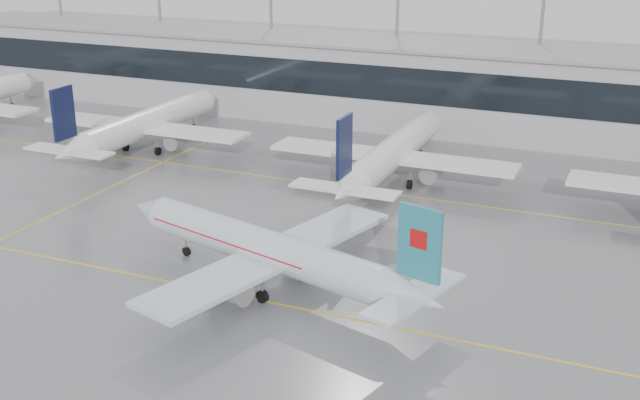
% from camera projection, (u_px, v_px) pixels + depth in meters
% --- Properties ---
extents(ground, '(320.00, 320.00, 0.00)m').
position_uv_depth(ground, '(263.00, 301.00, 66.89)').
color(ground, slate).
rests_on(ground, ground).
extents(taxi_line_main, '(120.00, 0.25, 0.01)m').
position_uv_depth(taxi_line_main, '(263.00, 301.00, 66.89)').
color(taxi_line_main, yellow).
rests_on(taxi_line_main, ground).
extents(taxi_line_north, '(120.00, 0.25, 0.01)m').
position_uv_depth(taxi_line_north, '(381.00, 192.00, 92.81)').
color(taxi_line_north, yellow).
rests_on(taxi_line_north, ground).
extents(taxi_line_cross, '(0.25, 60.00, 0.01)m').
position_uv_depth(taxi_line_cross, '(88.00, 198.00, 91.02)').
color(taxi_line_cross, yellow).
rests_on(taxi_line_cross, ground).
extents(terminal, '(180.00, 15.00, 12.00)m').
position_uv_depth(terminal, '(454.00, 89.00, 118.44)').
color(terminal, '#A8A8AC').
rests_on(terminal, ground).
extents(terminal_glass, '(180.00, 0.20, 5.00)m').
position_uv_depth(terminal_glass, '(441.00, 88.00, 111.41)').
color(terminal_glass, black).
rests_on(terminal_glass, ground).
extents(terminal_roof, '(182.00, 16.00, 0.40)m').
position_uv_depth(terminal_roof, '(456.00, 47.00, 116.34)').
color(terminal_roof, gray).
rests_on(terminal_roof, ground).
extents(light_masts, '(156.40, 1.00, 22.60)m').
position_uv_depth(light_masts, '(466.00, 33.00, 121.14)').
color(light_masts, gray).
rests_on(light_masts, ground).
extents(air_canada_jet, '(34.46, 27.68, 10.81)m').
position_uv_depth(air_canada_jet, '(272.00, 251.00, 68.11)').
color(air_canada_jet, silver).
rests_on(air_canada_jet, ground).
extents(parked_jet_b, '(29.64, 36.96, 11.72)m').
position_uv_depth(parked_jet_b, '(145.00, 124.00, 107.78)').
color(parked_jet_b, white).
rests_on(parked_jet_b, ground).
extents(parked_jet_c, '(29.64, 36.96, 11.72)m').
position_uv_depth(parked_jet_c, '(392.00, 153.00, 94.75)').
color(parked_jet_c, white).
rests_on(parked_jet_c, ground).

